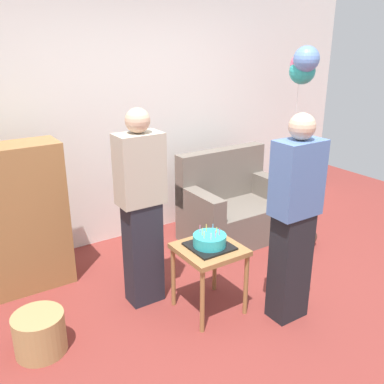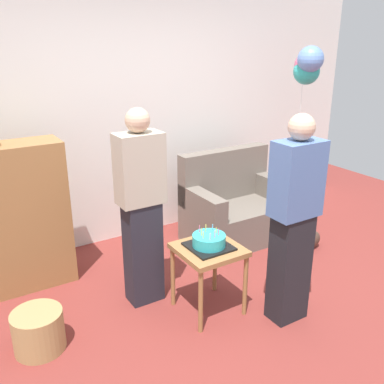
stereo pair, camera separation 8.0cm
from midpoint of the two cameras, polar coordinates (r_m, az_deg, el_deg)
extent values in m
plane|color=maroon|center=(3.57, 7.28, -16.74)|extent=(8.00, 8.00, 0.00)
cube|color=silver|center=(4.67, -8.65, 10.20)|extent=(6.00, 0.10, 2.70)
cube|color=#6B6056|center=(4.77, 5.20, -3.92)|extent=(1.10, 0.70, 0.40)
cube|color=#6B6056|center=(4.80, 3.38, 2.42)|extent=(1.10, 0.16, 0.56)
cube|color=#6B6056|center=(4.39, 0.50, -1.48)|extent=(0.16, 0.70, 0.24)
cube|color=#6B6056|center=(4.94, 9.61, 0.73)|extent=(0.16, 0.70, 0.24)
cube|color=olive|center=(3.98, -22.56, -3.37)|extent=(0.80, 0.36, 1.30)
cube|color=olive|center=(3.41, 1.64, -7.58)|extent=(0.48, 0.48, 0.04)
cylinder|color=olive|center=(3.31, 0.65, -14.29)|extent=(0.04, 0.04, 0.53)
cylinder|color=olive|center=(3.52, 6.47, -12.09)|extent=(0.04, 0.04, 0.53)
cylinder|color=olive|center=(3.61, -3.14, -11.13)|extent=(0.04, 0.04, 0.53)
cylinder|color=olive|center=(3.80, 2.40, -9.34)|extent=(0.04, 0.04, 0.53)
cube|color=black|center=(3.40, 1.65, -7.17)|extent=(0.32, 0.32, 0.02)
cylinder|color=#2DB2B7|center=(3.37, 1.66, -6.37)|extent=(0.26, 0.26, 0.09)
cylinder|color=#F2CC4C|center=(3.38, 2.60, -5.06)|extent=(0.01, 0.01, 0.05)
cylinder|color=#66B2E5|center=(3.42, 2.11, -4.66)|extent=(0.01, 0.01, 0.05)
cylinder|color=#F2CC4C|center=(3.39, 1.22, -4.78)|extent=(0.01, 0.01, 0.06)
cylinder|color=#EA668C|center=(3.38, 0.38, -4.87)|extent=(0.01, 0.01, 0.06)
cylinder|color=#F2CC4C|center=(3.33, 0.66, -5.28)|extent=(0.01, 0.01, 0.06)
cylinder|color=#F2CC4C|center=(3.29, 0.90, -5.68)|extent=(0.01, 0.01, 0.06)
cylinder|color=#EA668C|center=(3.27, 1.82, -5.89)|extent=(0.01, 0.01, 0.06)
cylinder|color=#EA668C|center=(3.30, 2.44, -5.54)|extent=(0.01, 0.01, 0.06)
cylinder|color=#EA668C|center=(3.34, 2.93, -5.27)|extent=(0.01, 0.01, 0.05)
cube|color=#23232D|center=(3.61, -7.09, -7.97)|extent=(0.28, 0.20, 0.88)
cube|color=#B2A893|center=(3.34, -7.61, 3.00)|extent=(0.36, 0.22, 0.56)
sphere|color=#D1A889|center=(3.25, -7.92, 9.33)|extent=(0.19, 0.19, 0.19)
cube|color=black|center=(3.47, 12.13, -9.59)|extent=(0.28, 0.20, 0.88)
cube|color=#4C6BA3|center=(3.18, 13.06, 1.78)|extent=(0.36, 0.22, 0.56)
sphere|color=#D1A889|center=(3.09, 13.61, 8.40)|extent=(0.19, 0.19, 0.19)
cylinder|color=#A88451|center=(3.39, -20.14, -17.11)|extent=(0.36, 0.36, 0.30)
ellipsoid|color=#473328|center=(4.74, 14.44, -5.98)|extent=(0.28, 0.14, 0.20)
cylinder|color=silver|center=(5.02, 12.71, 5.15)|extent=(0.00, 0.00, 1.76)
sphere|color=#668ED6|center=(4.81, 14.39, 16.65)|extent=(0.27, 0.27, 0.27)
sphere|color=#D65B84|center=(4.93, 13.97, 15.99)|extent=(0.27, 0.27, 0.27)
sphere|color=#2DADA8|center=(4.91, 13.88, 15.23)|extent=(0.28, 0.28, 0.28)
camera|label=1|loc=(0.04, -90.67, -0.24)|focal=40.40mm
camera|label=2|loc=(0.04, 89.33, 0.24)|focal=40.40mm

